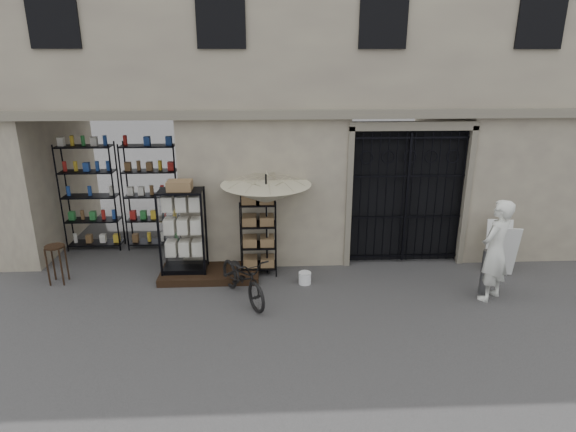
{
  "coord_description": "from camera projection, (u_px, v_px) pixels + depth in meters",
  "views": [
    {
      "loc": [
        -1.23,
        -7.51,
        4.32
      ],
      "look_at": [
        -0.8,
        1.4,
        1.35
      ],
      "focal_mm": 30.0,
      "sensor_mm": 36.0,
      "label": 1
    }
  ],
  "objects": [
    {
      "name": "main_building",
      "position": [
        318.0,
        48.0,
        10.91
      ],
      "size": [
        14.0,
        4.0,
        9.0
      ],
      "primitive_type": "cube",
      "color": "#9D9479",
      "rests_on": "ground"
    },
    {
      "name": "wire_rack",
      "position": [
        259.0,
        237.0,
        9.88
      ],
      "size": [
        0.81,
        0.67,
        1.62
      ],
      "rotation": [
        0.0,
        0.0,
        -0.26
      ],
      "color": "black",
      "rests_on": "ground"
    },
    {
      "name": "shop_shelving",
      "position": [
        122.0,
        197.0,
        11.07
      ],
      "size": [
        2.7,
        0.5,
        2.5
      ],
      "primitive_type": "cube",
      "color": "black",
      "rests_on": "ground"
    },
    {
      "name": "white_bucket",
      "position": [
        305.0,
        278.0,
        9.59
      ],
      "size": [
        0.32,
        0.32,
        0.24
      ],
      "primitive_type": "cylinder",
      "rotation": [
        0.0,
        0.0,
        0.35
      ],
      "color": "white",
      "rests_on": "ground"
    },
    {
      "name": "step_platform",
      "position": [
        210.0,
        274.0,
        9.88
      ],
      "size": [
        2.0,
        0.9,
        0.15
      ],
      "primitive_type": "cube",
      "color": "black",
      "rests_on": "ground"
    },
    {
      "name": "shopkeeper",
      "position": [
        488.0,
        298.0,
        9.05
      ],
      "size": [
        1.74,
        1.95,
        0.46
      ],
      "primitive_type": "imported",
      "rotation": [
        0.0,
        0.0,
        3.8
      ],
      "color": "silver",
      "rests_on": "ground"
    },
    {
      "name": "ground",
      "position": [
        337.0,
        312.0,
        8.54
      ],
      "size": [
        80.0,
        80.0,
        0.0
      ],
      "primitive_type": "plane",
      "color": "black",
      "rests_on": "ground"
    },
    {
      "name": "iron_gate",
      "position": [
        405.0,
        195.0,
        10.31
      ],
      "size": [
        2.5,
        0.21,
        3.0
      ],
      "color": "black",
      "rests_on": "ground"
    },
    {
      "name": "steel_bollard",
      "position": [
        485.0,
        272.0,
        9.06
      ],
      "size": [
        0.17,
        0.17,
        0.9
      ],
      "primitive_type": "cylinder",
      "rotation": [
        0.0,
        0.0,
        -0.04
      ],
      "color": "#5C5C5E",
      "rests_on": "ground"
    },
    {
      "name": "easel_sign",
      "position": [
        501.0,
        249.0,
        9.88
      ],
      "size": [
        0.6,
        0.67,
        1.09
      ],
      "rotation": [
        0.0,
        0.0,
        -0.15
      ],
      "color": "silver",
      "rests_on": "ground"
    },
    {
      "name": "bicycle",
      "position": [
        244.0,
        299.0,
        9.01
      ],
      "size": [
        0.94,
        1.06,
        1.69
      ],
      "primitive_type": "imported",
      "rotation": [
        0.0,
        0.0,
        0.5
      ],
      "color": "black",
      "rests_on": "ground"
    },
    {
      "name": "display_cabinet",
      "position": [
        183.0,
        235.0,
        9.63
      ],
      "size": [
        0.93,
        0.67,
        1.84
      ],
      "rotation": [
        0.0,
        0.0,
        0.18
      ],
      "color": "black",
      "rests_on": "step_platform"
    },
    {
      "name": "shop_recess",
      "position": [
        116.0,
        192.0,
        10.52
      ],
      "size": [
        3.0,
        1.7,
        3.0
      ],
      "primitive_type": "cube",
      "color": "black",
      "rests_on": "ground"
    },
    {
      "name": "wooden_stool",
      "position": [
        57.0,
        263.0,
        9.54
      ],
      "size": [
        0.46,
        0.46,
        0.79
      ],
      "rotation": [
        0.0,
        0.0,
        0.24
      ],
      "color": "black",
      "rests_on": "ground"
    },
    {
      "name": "market_umbrella",
      "position": [
        266.0,
        189.0,
        9.5
      ],
      "size": [
        2.09,
        2.1,
        2.55
      ],
      "rotation": [
        0.0,
        0.0,
        -0.43
      ],
      "color": "black",
      "rests_on": "ground"
    }
  ]
}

